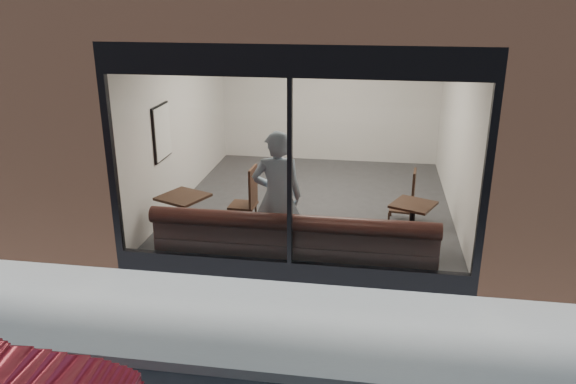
% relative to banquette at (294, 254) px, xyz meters
% --- Properties ---
extents(ground, '(120.00, 120.00, 0.00)m').
position_rel_banquette_xyz_m(ground, '(0.00, -2.45, -0.23)').
color(ground, black).
rests_on(ground, ground).
extents(sidewalk_near, '(40.00, 2.00, 0.01)m').
position_rel_banquette_xyz_m(sidewalk_near, '(0.00, -1.45, -0.22)').
color(sidewalk_near, gray).
rests_on(sidewalk_near, ground).
extents(kerb_near, '(40.00, 0.10, 0.12)m').
position_rel_banquette_xyz_m(kerb_near, '(0.00, -2.50, -0.17)').
color(kerb_near, gray).
rests_on(kerb_near, ground).
extents(host_building_pier_left, '(2.50, 12.00, 3.20)m').
position_rel_banquette_xyz_m(host_building_pier_left, '(-3.75, 5.55, 1.38)').
color(host_building_pier_left, brown).
rests_on(host_building_pier_left, ground).
extents(host_building_pier_right, '(2.50, 12.00, 3.20)m').
position_rel_banquette_xyz_m(host_building_pier_right, '(3.75, 5.55, 1.38)').
color(host_building_pier_right, brown).
rests_on(host_building_pier_right, ground).
extents(host_building_backfill, '(5.00, 6.00, 3.20)m').
position_rel_banquette_xyz_m(host_building_backfill, '(0.00, 8.55, 1.38)').
color(host_building_backfill, brown).
rests_on(host_building_backfill, ground).
extents(cafe_floor, '(6.00, 6.00, 0.00)m').
position_rel_banquette_xyz_m(cafe_floor, '(0.00, 2.55, -0.21)').
color(cafe_floor, '#2D2D30').
rests_on(cafe_floor, ground).
extents(cafe_ceiling, '(6.00, 6.00, 0.00)m').
position_rel_banquette_xyz_m(cafe_ceiling, '(0.00, 2.55, 2.97)').
color(cafe_ceiling, white).
rests_on(cafe_ceiling, host_building_upper).
extents(cafe_wall_back, '(5.00, 0.00, 5.00)m').
position_rel_banquette_xyz_m(cafe_wall_back, '(0.00, 5.54, 1.37)').
color(cafe_wall_back, silver).
rests_on(cafe_wall_back, ground).
extents(cafe_wall_left, '(0.00, 6.00, 6.00)m').
position_rel_banquette_xyz_m(cafe_wall_left, '(-2.49, 2.55, 1.37)').
color(cafe_wall_left, silver).
rests_on(cafe_wall_left, ground).
extents(cafe_wall_right, '(0.00, 6.00, 6.00)m').
position_rel_banquette_xyz_m(cafe_wall_right, '(2.49, 2.55, 1.37)').
color(cafe_wall_right, silver).
rests_on(cafe_wall_right, ground).
extents(storefront_kick, '(5.00, 0.10, 0.30)m').
position_rel_banquette_xyz_m(storefront_kick, '(0.00, -0.40, -0.08)').
color(storefront_kick, black).
rests_on(storefront_kick, ground).
extents(storefront_header, '(5.00, 0.10, 0.40)m').
position_rel_banquette_xyz_m(storefront_header, '(0.00, -0.40, 2.77)').
color(storefront_header, black).
rests_on(storefront_header, host_building_upper).
extents(storefront_mullion, '(0.06, 0.10, 2.50)m').
position_rel_banquette_xyz_m(storefront_mullion, '(0.00, -0.40, 1.32)').
color(storefront_mullion, black).
rests_on(storefront_mullion, storefront_kick).
extents(storefront_glass, '(4.80, 0.00, 4.80)m').
position_rel_banquette_xyz_m(storefront_glass, '(0.00, -0.43, 1.33)').
color(storefront_glass, white).
rests_on(storefront_glass, storefront_kick).
extents(banquette, '(4.00, 0.55, 0.45)m').
position_rel_banquette_xyz_m(banquette, '(0.00, 0.00, 0.00)').
color(banquette, '#3D1A16').
rests_on(banquette, cafe_floor).
extents(person, '(0.80, 0.60, 1.98)m').
position_rel_banquette_xyz_m(person, '(-0.28, 0.24, 0.76)').
color(person, '#8CA2B6').
rests_on(person, cafe_floor).
extents(cafe_table_left, '(0.87, 0.87, 0.04)m').
position_rel_banquette_xyz_m(cafe_table_left, '(-1.87, 0.69, 0.52)').
color(cafe_table_left, black).
rests_on(cafe_table_left, cafe_floor).
extents(cafe_table_right, '(0.78, 0.78, 0.04)m').
position_rel_banquette_xyz_m(cafe_table_right, '(1.70, 0.91, 0.52)').
color(cafe_table_right, black).
rests_on(cafe_table_right, cafe_floor).
extents(cafe_chair_left, '(0.47, 0.47, 0.04)m').
position_rel_banquette_xyz_m(cafe_chair_left, '(-1.16, 1.74, 0.01)').
color(cafe_chair_left, black).
rests_on(cafe_chair_left, cafe_floor).
extents(cafe_chair_right, '(0.41, 0.41, 0.04)m').
position_rel_banquette_xyz_m(cafe_chair_right, '(1.57, 1.99, 0.01)').
color(cafe_chair_right, black).
rests_on(cafe_chair_right, cafe_floor).
extents(wall_poster, '(0.02, 0.66, 0.87)m').
position_rel_banquette_xyz_m(wall_poster, '(-2.45, 1.49, 1.34)').
color(wall_poster, white).
rests_on(wall_poster, cafe_wall_left).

